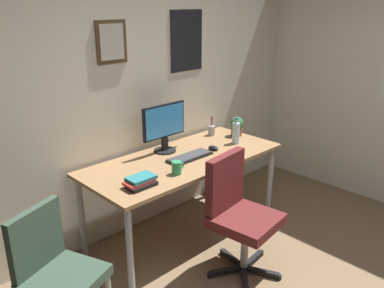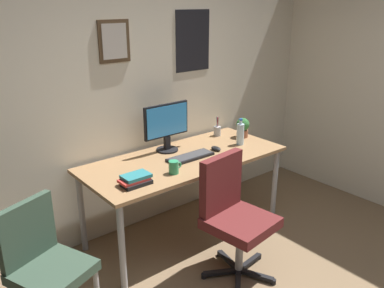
# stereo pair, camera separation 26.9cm
# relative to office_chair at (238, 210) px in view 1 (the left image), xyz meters

# --- Properties ---
(wall_back) EXTENTS (4.40, 0.10, 2.60)m
(wall_back) POSITION_rel_office_chair_xyz_m (-0.12, 1.14, 0.77)
(wall_back) COLOR beige
(wall_back) RESTS_ON ground_plane
(desk) EXTENTS (1.80, 0.79, 0.75)m
(desk) POSITION_rel_office_chair_xyz_m (0.06, 0.67, 0.15)
(desk) COLOR #936D47
(desk) RESTS_ON ground_plane
(office_chair) EXTENTS (0.57, 0.57, 0.95)m
(office_chair) POSITION_rel_office_chair_xyz_m (0.00, 0.00, 0.00)
(office_chair) COLOR #591E1E
(office_chair) RESTS_ON ground_plane
(side_chair) EXTENTS (0.54, 0.54, 0.88)m
(side_chair) POSITION_rel_office_chair_xyz_m (-1.32, 0.34, -0.03)
(side_chair) COLOR #334738
(side_chair) RESTS_ON ground_plane
(monitor) EXTENTS (0.46, 0.20, 0.43)m
(monitor) POSITION_rel_office_chair_xyz_m (0.05, 0.90, 0.46)
(monitor) COLOR black
(monitor) RESTS_ON desk
(keyboard) EXTENTS (0.43, 0.15, 0.03)m
(keyboard) POSITION_rel_office_chair_xyz_m (0.09, 0.62, 0.23)
(keyboard) COLOR black
(keyboard) RESTS_ON desk
(computer_mouse) EXTENTS (0.06, 0.11, 0.04)m
(computer_mouse) POSITION_rel_office_chair_xyz_m (0.39, 0.62, 0.24)
(computer_mouse) COLOR black
(computer_mouse) RESTS_ON desk
(water_bottle) EXTENTS (0.07, 0.07, 0.25)m
(water_bottle) POSITION_rel_office_chair_xyz_m (0.68, 0.60, 0.33)
(water_bottle) COLOR silver
(water_bottle) RESTS_ON desk
(coffee_mug_near) EXTENTS (0.12, 0.08, 0.10)m
(coffee_mug_near) POSITION_rel_office_chair_xyz_m (-0.21, 0.45, 0.27)
(coffee_mug_near) COLOR #2D8C59
(coffee_mug_near) RESTS_ON desk
(potted_plant) EXTENTS (0.13, 0.13, 0.20)m
(potted_plant) POSITION_rel_office_chair_xyz_m (0.85, 0.74, 0.33)
(potted_plant) COLOR brown
(potted_plant) RESTS_ON desk
(pen_cup) EXTENTS (0.07, 0.07, 0.20)m
(pen_cup) POSITION_rel_office_chair_xyz_m (0.69, 0.93, 0.28)
(pen_cup) COLOR #9EA0A5
(pen_cup) RESTS_ON desk
(book_stack_left) EXTENTS (0.23, 0.15, 0.07)m
(book_stack_left) POSITION_rel_office_chair_xyz_m (-0.56, 0.46, 0.26)
(book_stack_left) COLOR black
(book_stack_left) RESTS_ON desk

